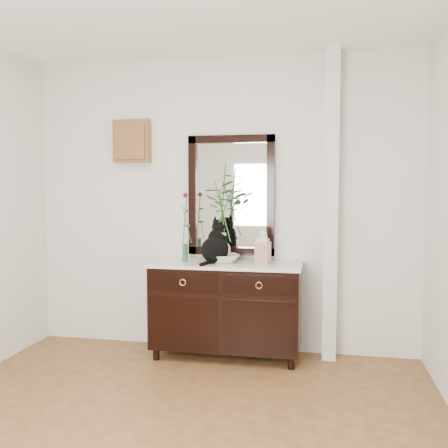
% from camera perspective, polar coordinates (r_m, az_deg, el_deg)
% --- Properties ---
extents(wall_back, '(3.60, 0.04, 2.70)m').
position_cam_1_polar(wall_back, '(4.63, -0.37, 2.17)').
color(wall_back, silver).
rests_on(wall_back, ground).
extents(pilaster, '(0.12, 0.20, 2.70)m').
position_cam_1_polar(pilaster, '(4.46, 12.12, 2.00)').
color(pilaster, silver).
rests_on(pilaster, ground).
extents(sideboard, '(1.33, 0.52, 0.82)m').
position_cam_1_polar(sideboard, '(4.48, 0.25, -9.20)').
color(sideboard, black).
rests_on(sideboard, ground).
extents(wall_mirror, '(0.80, 0.06, 1.10)m').
position_cam_1_polar(wall_mirror, '(4.60, 0.82, 3.28)').
color(wall_mirror, black).
rests_on(wall_mirror, wall_back).
extents(key_cabinet, '(0.35, 0.10, 0.40)m').
position_cam_1_polar(key_cabinet, '(4.86, -10.47, 9.28)').
color(key_cabinet, brown).
rests_on(key_cabinet, wall_back).
extents(cat, '(0.34, 0.39, 0.39)m').
position_cam_1_polar(cat, '(4.39, -0.98, -1.93)').
color(cat, black).
rests_on(cat, sideboard).
extents(lotus_bowl, '(0.38, 0.38, 0.07)m').
position_cam_1_polar(lotus_bowl, '(4.43, -0.16, -3.94)').
color(lotus_bowl, silver).
rests_on(lotus_bowl, sideboard).
extents(vase_branches, '(0.45, 0.45, 0.86)m').
position_cam_1_polar(vase_branches, '(4.39, -0.17, 1.42)').
color(vase_branches, silver).
rests_on(vase_branches, lotus_bowl).
extents(bud_vase_rose, '(0.10, 0.10, 0.63)m').
position_cam_1_polar(bud_vase_rose, '(4.46, -4.50, -0.31)').
color(bud_vase_rose, '#2C6039').
rests_on(bud_vase_rose, sideboard).
extents(ginger_jar, '(0.13, 0.13, 0.31)m').
position_cam_1_polar(ginger_jar, '(4.32, 4.47, -2.58)').
color(ginger_jar, white).
rests_on(ginger_jar, sideboard).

